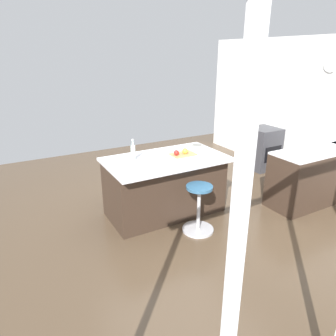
{
  "coord_description": "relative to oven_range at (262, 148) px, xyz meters",
  "views": [
    {
      "loc": [
        2.34,
        3.72,
        2.35
      ],
      "look_at": [
        0.29,
        0.02,
        0.77
      ],
      "focal_mm": 33.11,
      "sensor_mm": 36.0,
      "label": 1
    }
  ],
  "objects": [
    {
      "name": "ground_plane",
      "position": [
        2.48,
        0.83,
        -0.44
      ],
      "size": [
        7.55,
        7.55,
        0.0
      ],
      "primitive_type": "plane",
      "color": "brown"
    },
    {
      "name": "interior_partition_left",
      "position": [
        -0.35,
        0.83,
        0.88
      ],
      "size": [
        0.15,
        5.81,
        2.64
      ],
      "color": "silver",
      "rests_on": "ground_plane"
    },
    {
      "name": "sink_cabinet",
      "position": [
        -0.0,
        1.6,
        0.02
      ],
      "size": [
        2.51,
        0.6,
        1.18
      ],
      "color": "#38281E",
      "rests_on": "ground_plane"
    },
    {
      "name": "oven_range",
      "position": [
        0.0,
        0.0,
        0.0
      ],
      "size": [
        0.6,
        0.61,
        0.87
      ],
      "color": "#38383D",
      "rests_on": "ground_plane"
    },
    {
      "name": "kitchen_island",
      "position": [
        2.77,
        0.75,
        0.02
      ],
      "size": [
        1.77,
        1.03,
        0.9
      ],
      "color": "#38281E",
      "rests_on": "ground_plane"
    },
    {
      "name": "stool_by_window",
      "position": [
        2.62,
        1.45,
        -0.12
      ],
      "size": [
        0.44,
        0.44,
        0.68
      ],
      "color": "#B7B7BC",
      "rests_on": "ground_plane"
    },
    {
      "name": "cutting_board",
      "position": [
        2.48,
        0.79,
        0.48
      ],
      "size": [
        0.36,
        0.24,
        0.02
      ],
      "primitive_type": "cube",
      "color": "tan",
      "rests_on": "kitchen_island"
    },
    {
      "name": "apple_red",
      "position": [
        2.61,
        0.8,
        0.53
      ],
      "size": [
        0.08,
        0.08,
        0.08
      ],
      "primitive_type": "sphere",
      "color": "red",
      "rests_on": "cutting_board"
    },
    {
      "name": "apple_yellow",
      "position": [
        2.45,
        0.8,
        0.53
      ],
      "size": [
        0.09,
        0.09,
        0.09
      ],
      "primitive_type": "sphere",
      "color": "gold",
      "rests_on": "cutting_board"
    },
    {
      "name": "water_bottle",
      "position": [
        3.23,
        0.65,
        0.59
      ],
      "size": [
        0.06,
        0.06,
        0.31
      ],
      "color": "silver",
      "rests_on": "kitchen_island"
    },
    {
      "name": "fruit_bowl",
      "position": [
        2.14,
        0.65,
        0.51
      ],
      "size": [
        0.21,
        0.21,
        0.07
      ],
      "color": "silver",
      "rests_on": "kitchen_island"
    }
  ]
}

